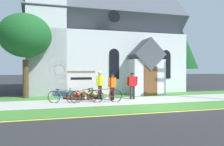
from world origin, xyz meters
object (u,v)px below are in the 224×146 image
at_px(bicycle_red, 106,96).
at_px(roadside_conifer, 182,50).
at_px(cyclist_in_blue_jersey, 100,83).
at_px(cyclist_in_orange_jersey, 132,84).
at_px(yard_deciduous_tree, 25,36).
at_px(church_sign, 81,80).
at_px(bicycle_orange, 63,96).
at_px(bicycle_white, 84,96).
at_px(cyclist_in_green_jersey, 112,85).

relative_size(bicycle_red, roadside_conifer, 0.29).
xyz_separation_m(cyclist_in_blue_jersey, roadside_conifer, (10.44, 6.89, 3.01)).
bearing_deg(cyclist_in_blue_jersey, cyclist_in_orange_jersey, -12.75).
bearing_deg(bicycle_red, cyclist_in_orange_jersey, 23.55).
relative_size(roadside_conifer, yard_deciduous_tree, 1.12).
relative_size(church_sign, cyclist_in_blue_jersey, 1.09).
xyz_separation_m(bicycle_orange, bicycle_red, (2.37, -0.38, 0.02)).
bearing_deg(roadside_conifer, bicycle_red, -141.75).
bearing_deg(bicycle_white, cyclist_in_orange_jersey, 7.95).
bearing_deg(bicycle_white, bicycle_orange, -179.89).
bearing_deg(cyclist_in_green_jersey, bicycle_red, -128.39).
bearing_deg(yard_deciduous_tree, church_sign, -8.84).
distance_m(bicycle_red, cyclist_in_orange_jersey, 2.10).
distance_m(church_sign, cyclist_in_blue_jersey, 1.67).
distance_m(bicycle_orange, cyclist_in_blue_jersey, 2.51).
xyz_separation_m(bicycle_red, roadside_conifer, (10.33, 8.14, 3.65)).
bearing_deg(yard_deciduous_tree, cyclist_in_blue_jersey, -22.27).
height_order(church_sign, roadside_conifer, roadside_conifer).
height_order(church_sign, cyclist_in_orange_jersey, church_sign).
height_order(cyclist_in_green_jersey, yard_deciduous_tree, yard_deciduous_tree).
bearing_deg(cyclist_in_blue_jersey, yard_deciduous_tree, 157.73).
xyz_separation_m(church_sign, bicycle_white, (-0.05, -2.19, -0.78)).
xyz_separation_m(church_sign, yard_deciduous_tree, (-3.55, 0.55, 2.89)).
xyz_separation_m(church_sign, bicycle_orange, (-1.24, -2.19, -0.77)).
xyz_separation_m(church_sign, cyclist_in_orange_jersey, (2.98, -1.76, -0.17)).
xyz_separation_m(bicycle_white, yard_deciduous_tree, (-3.50, 2.74, 3.67)).
bearing_deg(bicycle_orange, cyclist_in_green_jersey, 5.51).
xyz_separation_m(bicycle_orange, yard_deciduous_tree, (-2.31, 2.74, 3.67)).
xyz_separation_m(bicycle_red, cyclist_in_green_jersey, (0.52, 0.66, 0.54)).
xyz_separation_m(cyclist_in_green_jersey, roadside_conifer, (9.80, 7.48, 3.11)).
height_order(bicycle_orange, cyclist_in_green_jersey, cyclist_in_green_jersey).
distance_m(bicycle_red, roadside_conifer, 13.65).
bearing_deg(bicycle_red, roadside_conifer, 38.25).
xyz_separation_m(bicycle_white, cyclist_in_orange_jersey, (3.03, 0.42, 0.61)).
height_order(bicycle_white, roadside_conifer, roadside_conifer).
relative_size(bicycle_white, roadside_conifer, 0.27).
bearing_deg(yard_deciduous_tree, bicycle_orange, -49.89).
distance_m(bicycle_white, bicycle_orange, 1.19).
distance_m(church_sign, bicycle_white, 2.32).
relative_size(bicycle_white, cyclist_in_blue_jersey, 0.95).
bearing_deg(cyclist_in_orange_jersey, cyclist_in_green_jersey, -173.72).
bearing_deg(church_sign, cyclist_in_orange_jersey, -30.60).
xyz_separation_m(bicycle_white, bicycle_red, (1.18, -0.38, 0.02)).
xyz_separation_m(church_sign, roadside_conifer, (11.45, 5.57, 2.89)).
bearing_deg(cyclist_in_blue_jersey, cyclist_in_green_jersey, -42.84).
xyz_separation_m(bicycle_orange, cyclist_in_blue_jersey, (2.26, 0.87, 0.66)).
bearing_deg(roadside_conifer, cyclist_in_orange_jersey, -139.12).
bearing_deg(church_sign, cyclist_in_green_jersey, -49.15).
bearing_deg(bicycle_red, cyclist_in_green_jersey, 51.61).
bearing_deg(church_sign, bicycle_orange, -119.62).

